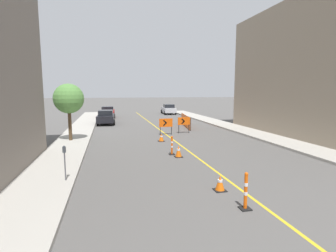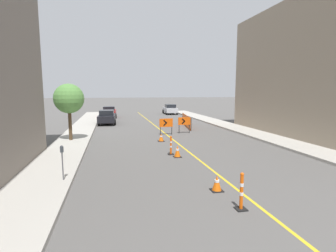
% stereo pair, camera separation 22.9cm
% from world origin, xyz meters
% --- Properties ---
extents(lane_stripe, '(0.12, 46.57, 0.01)m').
position_xyz_m(lane_stripe, '(0.00, 23.28, 0.00)').
color(lane_stripe, gold).
rests_on(lane_stripe, ground_plane).
extents(sidewalk_left, '(2.42, 46.57, 0.16)m').
position_xyz_m(sidewalk_left, '(-7.41, 23.28, 0.08)').
color(sidewalk_left, '#ADA89E').
rests_on(sidewalk_left, ground_plane).
extents(sidewalk_right, '(2.42, 46.57, 0.16)m').
position_xyz_m(sidewalk_right, '(7.41, 23.28, 0.08)').
color(sidewalk_right, '#ADA89E').
rests_on(sidewalk_right, ground_plane).
extents(traffic_cone_second, '(0.44, 0.44, 0.60)m').
position_xyz_m(traffic_cone_second, '(-0.80, 9.30, 0.29)').
color(traffic_cone_second, black).
rests_on(traffic_cone_second, ground_plane).
extents(traffic_cone_third, '(0.44, 0.44, 0.67)m').
position_xyz_m(traffic_cone_third, '(-0.99, 14.51, 0.33)').
color(traffic_cone_third, black).
rests_on(traffic_cone_third, ground_plane).
extents(traffic_cone_fourth, '(0.47, 0.47, 0.59)m').
position_xyz_m(traffic_cone_fourth, '(-1.02, 19.29, 0.29)').
color(traffic_cone_fourth, black).
rests_on(traffic_cone_fourth, ground_plane).
extents(delineator_post_front, '(0.34, 0.34, 1.21)m').
position_xyz_m(delineator_post_front, '(-0.68, 7.66, 0.52)').
color(delineator_post_front, black).
rests_on(delineator_post_front, ground_plane).
extents(delineator_post_rear, '(0.34, 0.34, 1.11)m').
position_xyz_m(delineator_post_rear, '(-1.22, 15.16, 0.47)').
color(delineator_post_rear, black).
rests_on(delineator_post_rear, ground_plane).
extents(arrow_barricade_primary, '(1.16, 0.11, 1.39)m').
position_xyz_m(arrow_barricade_primary, '(-0.05, 22.07, 0.98)').
color(arrow_barricade_primary, '#EF560C').
rests_on(arrow_barricade_primary, ground_plane).
extents(arrow_barricade_secondary, '(1.10, 0.08, 1.41)m').
position_xyz_m(arrow_barricade_secondary, '(1.69, 22.58, 1.01)').
color(arrow_barricade_secondary, '#EF560C').
rests_on(arrow_barricade_secondary, ground_plane).
extents(safety_mesh_fence, '(0.87, 6.00, 1.21)m').
position_xyz_m(safety_mesh_fence, '(3.07, 26.63, 0.60)').
color(safety_mesh_fence, '#EF560C').
rests_on(safety_mesh_fence, ground_plane).
extents(parked_car_curb_near, '(2.01, 4.38, 1.59)m').
position_xyz_m(parked_car_curb_near, '(-5.07, 30.68, 0.80)').
color(parked_car_curb_near, black).
rests_on(parked_car_curb_near, ground_plane).
extents(parked_car_curb_mid, '(1.99, 4.38, 1.59)m').
position_xyz_m(parked_car_curb_mid, '(-4.85, 37.93, 0.80)').
color(parked_car_curb_mid, maroon).
rests_on(parked_car_curb_mid, ground_plane).
extents(parked_car_curb_far, '(2.00, 4.38, 1.59)m').
position_xyz_m(parked_car_curb_far, '(4.77, 41.87, 0.80)').
color(parked_car_curb_far, '#B7B7BC').
rests_on(parked_car_curb_far, ground_plane).
extents(parking_meter_near_curb, '(0.12, 0.11, 1.41)m').
position_xyz_m(parking_meter_near_curb, '(-6.55, 11.33, 1.15)').
color(parking_meter_near_curb, '#4C4C51').
rests_on(parking_meter_near_curb, sidewalk_left).
extents(street_tree_left_near, '(2.13, 2.13, 4.08)m').
position_xyz_m(street_tree_left_near, '(-7.53, 20.45, 3.15)').
color(street_tree_left_near, '#4C3823').
rests_on(street_tree_left_near, sidewalk_left).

